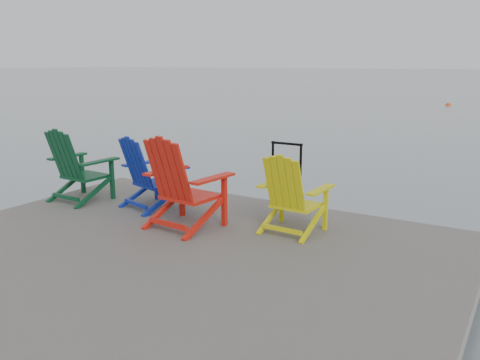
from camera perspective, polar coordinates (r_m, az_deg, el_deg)
The scene contains 8 objects.
ground at distance 5.77m, azimuth -8.15°, elevation -12.79°, with size 400.00×400.00×0.00m, color gray.
dock at distance 5.63m, azimuth -8.27°, elevation -9.60°, with size 6.00×5.00×1.40m.
handrail at distance 7.30m, azimuth 5.23°, elevation 1.46°, with size 0.48×0.04×0.90m.
chair_green at distance 7.79m, azimuth -17.82°, elevation 1.60°, with size 0.88×0.82×1.07m.
chair_blue at distance 7.17m, azimuth -10.23°, elevation 0.83°, with size 0.94×0.90×1.01m.
chair_red at distance 6.22m, azimuth -6.55°, elevation -0.27°, with size 0.98×0.92×1.15m.
chair_yellow at distance 6.06m, azimuth 5.80°, elevation -1.51°, with size 0.80×0.74×0.96m.
buoy_b at distance 32.78m, azimuth 22.33°, elevation 7.75°, with size 0.32×0.32×0.32m, color #DD440D.
Camera 1 is at (3.30, -4.01, 2.51)m, focal length 38.00 mm.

